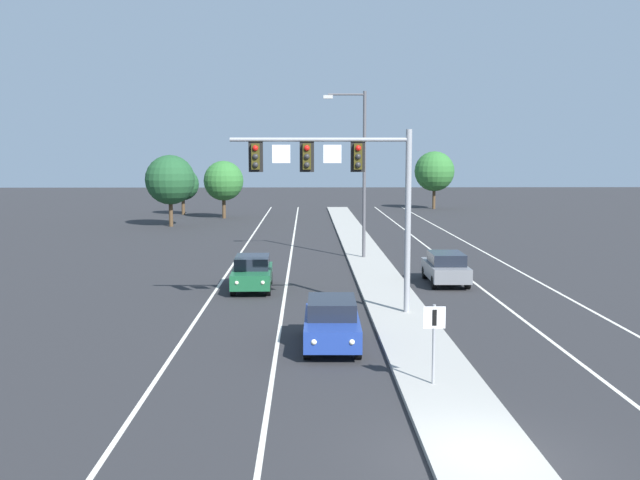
# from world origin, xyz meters

# --- Properties ---
(ground_plane) EXTENTS (260.00, 260.00, 0.00)m
(ground_plane) POSITION_xyz_m (0.00, 0.00, 0.00)
(ground_plane) COLOR #28282B
(median_island) EXTENTS (2.40, 110.00, 0.15)m
(median_island) POSITION_xyz_m (0.00, 18.00, 0.07)
(median_island) COLOR #9E9B93
(median_island) RESTS_ON ground
(lane_stripe_oncoming_center) EXTENTS (0.14, 100.00, 0.01)m
(lane_stripe_oncoming_center) POSITION_xyz_m (-4.70, 25.00, 0.00)
(lane_stripe_oncoming_center) COLOR silver
(lane_stripe_oncoming_center) RESTS_ON ground
(lane_stripe_receding_center) EXTENTS (0.14, 100.00, 0.01)m
(lane_stripe_receding_center) POSITION_xyz_m (4.70, 25.00, 0.00)
(lane_stripe_receding_center) COLOR silver
(lane_stripe_receding_center) RESTS_ON ground
(edge_stripe_left) EXTENTS (0.14, 100.00, 0.01)m
(edge_stripe_left) POSITION_xyz_m (-8.00, 25.00, 0.00)
(edge_stripe_left) COLOR silver
(edge_stripe_left) RESTS_ON ground
(edge_stripe_right) EXTENTS (0.14, 100.00, 0.01)m
(edge_stripe_right) POSITION_xyz_m (8.00, 25.00, 0.00)
(edge_stripe_right) COLOR silver
(edge_stripe_right) RESTS_ON ground
(overhead_signal_mast) EXTENTS (7.05, 0.44, 7.20)m
(overhead_signal_mast) POSITION_xyz_m (-2.19, 13.87, 5.49)
(overhead_signal_mast) COLOR gray
(overhead_signal_mast) RESTS_ON median_island
(median_sign_post) EXTENTS (0.60, 0.10, 2.20)m
(median_sign_post) POSITION_xyz_m (-0.26, 4.65, 1.59)
(median_sign_post) COLOR gray
(median_sign_post) RESTS_ON median_island
(street_lamp_median) EXTENTS (2.58, 0.28, 10.00)m
(street_lamp_median) POSITION_xyz_m (-0.42, 29.67, 5.79)
(street_lamp_median) COLOR #4C4C51
(street_lamp_median) RESTS_ON median_island
(car_oncoming_blue) EXTENTS (1.89, 4.50, 1.58)m
(car_oncoming_blue) POSITION_xyz_m (-2.87, 9.24, 0.82)
(car_oncoming_blue) COLOR navy
(car_oncoming_blue) RESTS_ON ground
(car_oncoming_green) EXTENTS (1.90, 4.50, 1.58)m
(car_oncoming_green) POSITION_xyz_m (-6.28, 19.69, 0.82)
(car_oncoming_green) COLOR #195633
(car_oncoming_green) RESTS_ON ground
(car_receding_grey) EXTENTS (1.87, 4.49, 1.58)m
(car_receding_grey) POSITION_xyz_m (3.19, 21.09, 0.82)
(car_receding_grey) COLOR slate
(car_receding_grey) RESTS_ON ground
(tree_far_right_c) EXTENTS (4.70, 4.70, 6.80)m
(tree_far_right_c) POSITION_xyz_m (11.41, 71.75, 4.44)
(tree_far_right_c) COLOR #4C3823
(tree_far_right_c) RESTS_ON ground
(tree_far_left_c) EXTENTS (3.44, 3.44, 4.98)m
(tree_far_left_c) POSITION_xyz_m (-16.90, 63.95, 3.24)
(tree_far_left_c) COLOR #4C3823
(tree_far_left_c) RESTS_ON ground
(tree_far_left_b) EXTENTS (4.00, 4.00, 5.78)m
(tree_far_left_b) POSITION_xyz_m (-12.02, 59.25, 3.77)
(tree_far_left_b) COLOR #4C3823
(tree_far_left_b) RESTS_ON ground
(tree_far_left_a) EXTENTS (4.40, 4.40, 6.37)m
(tree_far_left_a) POSITION_xyz_m (-15.80, 50.77, 4.16)
(tree_far_left_a) COLOR #4C3823
(tree_far_left_a) RESTS_ON ground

